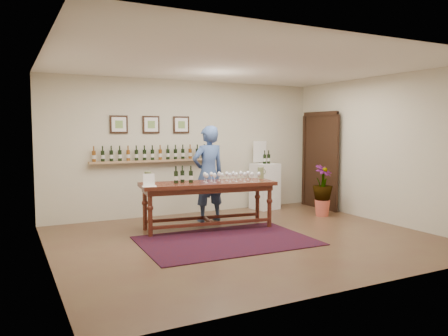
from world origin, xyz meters
name	(u,v)px	position (x,y,z in m)	size (l,w,h in m)	color
ground	(246,239)	(0.00, 0.00, 0.00)	(6.00, 6.00, 0.00)	brown
room_shell	(288,160)	(2.11, 1.86, 1.12)	(6.00, 6.00, 6.00)	beige
rug	(226,241)	(-0.36, 0.02, 0.01)	(2.69, 1.80, 0.01)	#4A0D0F
tasting_table	(208,189)	(-0.25, 0.95, 0.72)	(2.47, 1.07, 0.85)	#411410
table_glasses	(228,177)	(0.12, 0.88, 0.93)	(1.28, 0.29, 0.18)	silver
table_bottles	(183,173)	(-0.68, 1.07, 1.01)	(0.31, 0.18, 0.33)	black
pitcher_left	(148,178)	(-1.27, 1.19, 0.95)	(0.14, 0.14, 0.21)	olive
pitcher_right	(261,173)	(0.88, 0.99, 0.96)	(0.14, 0.14, 0.22)	olive
menu_card	(149,180)	(-1.36, 0.85, 0.95)	(0.23, 0.17, 0.21)	white
display_pedestal	(265,186)	(1.74, 2.19, 0.51)	(0.51, 0.51, 1.02)	white
pedestal_bottles	(267,157)	(1.75, 2.14, 1.18)	(0.32, 0.09, 0.32)	black
info_sign	(260,152)	(1.71, 2.37, 1.28)	(0.38, 0.02, 0.52)	white
potted_plant	(323,190)	(2.35, 0.94, 0.53)	(0.60, 0.60, 0.91)	#CB5843
person	(208,174)	(0.05, 1.56, 0.93)	(0.68, 0.44, 1.85)	#395287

